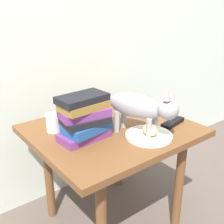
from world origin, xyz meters
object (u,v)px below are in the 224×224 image
object	(u,v)px
tv_remote	(173,123)
bread_roll	(150,130)
cat	(141,107)
book_stack	(85,118)
candle_jar	(54,123)
side_table	(112,142)
plate	(149,136)

from	to	relation	value
tv_remote	bread_roll	bearing A→B (deg)	179.71
bread_roll	cat	bearing A→B (deg)	103.32
bread_roll	tv_remote	bearing A→B (deg)	10.71
bread_roll	book_stack	xyz separation A→B (m)	(-0.23, 0.17, 0.06)
bread_roll	tv_remote	size ratio (longest dim) A/B	0.53
bread_roll	cat	xyz separation A→B (m)	(-0.01, 0.05, 0.09)
book_stack	candle_jar	xyz separation A→B (m)	(-0.07, 0.15, -0.06)
cat	candle_jar	xyz separation A→B (m)	(-0.29, 0.27, -0.09)
bread_roll	tv_remote	world-z (taller)	bread_roll
side_table	book_stack	distance (m)	0.24
tv_remote	candle_jar	bearing A→B (deg)	138.68
side_table	tv_remote	size ratio (longest dim) A/B	4.90
side_table	cat	world-z (taller)	cat
plate	candle_jar	bearing A→B (deg)	133.64
plate	bread_roll	world-z (taller)	bread_roll
side_table	tv_remote	bearing A→B (deg)	-30.44
candle_jar	side_table	bearing A→B (deg)	-30.19
book_stack	candle_jar	bearing A→B (deg)	114.42
side_table	tv_remote	distance (m)	0.31
bread_roll	candle_jar	xyz separation A→B (m)	(-0.30, 0.32, -0.00)
side_table	cat	bearing A→B (deg)	-69.06
candle_jar	tv_remote	distance (m)	0.57
bread_roll	book_stack	bearing A→B (deg)	143.48
book_stack	tv_remote	world-z (taller)	book_stack
plate	cat	size ratio (longest dim) A/B	0.45
book_stack	candle_jar	size ratio (longest dim) A/B	2.71
cat	book_stack	world-z (taller)	cat
bread_roll	book_stack	size ratio (longest dim) A/B	0.35
side_table	candle_jar	world-z (taller)	candle_jar
cat	book_stack	size ratio (longest dim) A/B	1.99
cat	tv_remote	bearing A→B (deg)	-3.51
plate	bread_roll	distance (m)	0.03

